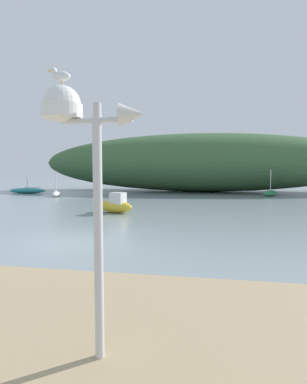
{
  "coord_description": "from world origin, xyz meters",
  "views": [
    {
      "loc": [
        4.62,
        -10.38,
        2.7
      ],
      "look_at": [
        1.52,
        7.63,
        1.31
      ],
      "focal_mm": 28.31,
      "sensor_mm": 36.0,
      "label": 1
    }
  ],
  "objects_px": {
    "sailboat_mid_channel": "(27,190)",
    "sailboat_far_right": "(270,193)",
    "seagull_on_radar": "(60,75)",
    "motorboat_near_shore": "(115,205)",
    "mast_structure": "(78,134)",
    "sailboat_by_sandbar": "(56,194)"
  },
  "relations": [
    {
      "from": "sailboat_mid_channel",
      "to": "sailboat_far_right",
      "type": "relative_size",
      "value": 1.66
    },
    {
      "from": "seagull_on_radar",
      "to": "sailboat_mid_channel",
      "type": "height_order",
      "value": "sailboat_mid_channel"
    },
    {
      "from": "seagull_on_radar",
      "to": "motorboat_near_shore",
      "type": "bearing_deg",
      "value": 104.36
    },
    {
      "from": "mast_structure",
      "to": "sailboat_mid_channel",
      "type": "relative_size",
      "value": 0.81
    },
    {
      "from": "seagull_on_radar",
      "to": "sailboat_by_sandbar",
      "type": "relative_size",
      "value": 0.12
    },
    {
      "from": "sailboat_far_right",
      "to": "sailboat_by_sandbar",
      "type": "bearing_deg",
      "value": -169.68
    },
    {
      "from": "mast_structure",
      "to": "sailboat_mid_channel",
      "type": "xyz_separation_m",
      "value": [
        -18.05,
        27.2,
        -2.83
      ]
    },
    {
      "from": "motorboat_near_shore",
      "to": "sailboat_mid_channel",
      "type": "bearing_deg",
      "value": 137.58
    },
    {
      "from": "mast_structure",
      "to": "seagull_on_radar",
      "type": "xyz_separation_m",
      "value": [
        -0.22,
        -0.0,
        0.75
      ]
    },
    {
      "from": "motorboat_near_shore",
      "to": "mast_structure",
      "type": "bearing_deg",
      "value": -74.82
    },
    {
      "from": "sailboat_far_right",
      "to": "sailboat_mid_channel",
      "type": "bearing_deg",
      "value": -178.69
    },
    {
      "from": "mast_structure",
      "to": "sailboat_far_right",
      "type": "relative_size",
      "value": 1.34
    },
    {
      "from": "sailboat_by_sandbar",
      "to": "motorboat_near_shore",
      "type": "xyz_separation_m",
      "value": [
        9.04,
        -9.76,
        0.21
      ]
    },
    {
      "from": "sailboat_far_right",
      "to": "motorboat_near_shore",
      "type": "bearing_deg",
      "value": -131.12
    },
    {
      "from": "mast_structure",
      "to": "sailboat_by_sandbar",
      "type": "height_order",
      "value": "mast_structure"
    },
    {
      "from": "sailboat_by_sandbar",
      "to": "seagull_on_radar",
      "type": "bearing_deg",
      "value": -62.14
    },
    {
      "from": "seagull_on_radar",
      "to": "motorboat_near_shore",
      "type": "distance_m",
      "value": 15.08
    },
    {
      "from": "sailboat_by_sandbar",
      "to": "motorboat_near_shore",
      "type": "height_order",
      "value": "sailboat_by_sandbar"
    },
    {
      "from": "sailboat_far_right",
      "to": "seagull_on_radar",
      "type": "bearing_deg",
      "value": -106.43
    },
    {
      "from": "sailboat_far_right",
      "to": "mast_structure",
      "type": "bearing_deg",
      "value": -106.02
    },
    {
      "from": "sailboat_mid_channel",
      "to": "sailboat_by_sandbar",
      "type": "bearing_deg",
      "value": -31.91
    },
    {
      "from": "sailboat_mid_channel",
      "to": "seagull_on_radar",
      "type": "bearing_deg",
      "value": -56.75
    }
  ]
}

